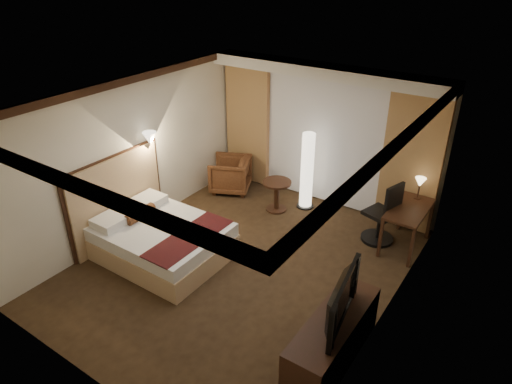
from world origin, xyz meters
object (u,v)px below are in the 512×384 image
Objects in this scene: bed at (163,241)px; dresser at (333,339)px; side_table at (277,196)px; desk at (406,228)px; television at (335,297)px; office_chair at (381,211)px; floor_lamp at (307,171)px; armchair at (230,173)px.

dresser reaches higher than bed.
side_table is 2.44m from desk.
dresser is at bearing -99.26° from television.
side_table is 2.02m from office_chair.
office_chair reaches higher than dresser.
floor_lamp is 1.34× the size of office_chair.
bed is 3.27m from television.
desk is (3.15, 2.47, 0.09)m from bed.
bed is 2.50× the size of armchair.
floor_lamp is (0.40, 0.42, 0.46)m from side_table.
bed is 1.19× the size of dresser.
television reaches higher than dresser.
office_chair is (-0.44, -0.05, 0.20)m from desk.
dresser reaches higher than side_table.
floor_lamp is (1.63, 0.26, 0.37)m from armchair.
dresser is at bearing -47.62° from side_table.
armchair is at bearing 142.15° from dresser.
office_chair is (3.23, -0.07, 0.18)m from armchair.
armchair is 1.24m from side_table.
dresser is (3.72, -2.89, -0.07)m from armchair.
television is (-0.03, 0.00, 0.64)m from dresser.
television is at bearing 26.89° from armchair.
television is (3.69, -2.89, 0.57)m from armchair.
armchair is (-0.52, 2.49, 0.11)m from bed.
floor_lamp is 2.09m from desk.
office_chair reaches higher than armchair.
side_table is at bearing 132.38° from dresser.
television reaches higher than armchair.
desk is 2.87m from dresser.
desk is at bearing 3.42° from side_table.
dresser is (0.05, -2.87, -0.05)m from desk.
desk is (2.04, -0.27, -0.39)m from floor_lamp.
armchair is at bearing 101.71° from bed.
desk is (3.67, -0.02, -0.02)m from armchair.
office_chair reaches higher than television.
desk reaches higher than side_table.
office_chair is at bearing 2.74° from side_table.
office_chair is 1.03× the size of television.
office_chair reaches higher than side_table.
bed is at bearing 73.53° from television.
desk is at bearing -7.63° from floor_lamp.
desk is 0.67× the size of dresser.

